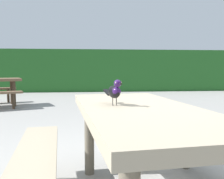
{
  "coord_description": "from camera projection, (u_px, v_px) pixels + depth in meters",
  "views": [
    {
      "loc": [
        -0.6,
        -1.99,
        1.0
      ],
      "look_at": [
        -0.41,
        -0.06,
        0.84
      ],
      "focal_mm": 41.14,
      "sensor_mm": 36.0,
      "label": 1
    }
  ],
  "objects": [
    {
      "name": "picnic_table_foreground",
      "position": [
        139.0,
        133.0,
        1.77
      ],
      "size": [
        1.85,
        1.88,
        0.74
      ],
      "color": "gray",
      "rests_on": "ground"
    },
    {
      "name": "hedge_wall",
      "position": [
        99.0,
        70.0,
        12.09
      ],
      "size": [
        28.0,
        2.39,
        1.81
      ],
      "primitive_type": "cube",
      "color": "#235B23",
      "rests_on": "ground"
    },
    {
      "name": "bird_grackle",
      "position": [
        115.0,
        91.0,
        1.8
      ],
      "size": [
        0.12,
        0.28,
        0.18
      ],
      "color": "black",
      "rests_on": "picnic_table_foreground"
    }
  ]
}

